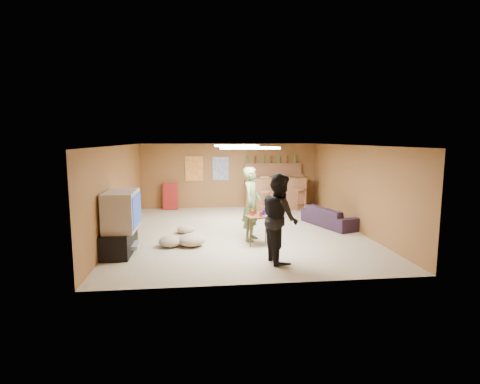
{
  "coord_description": "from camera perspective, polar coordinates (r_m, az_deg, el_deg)",
  "views": [
    {
      "loc": [
        -1.07,
        -9.29,
        2.36
      ],
      "look_at": [
        0.0,
        0.2,
        1.0
      ],
      "focal_mm": 28.0,
      "sensor_mm": 36.0,
      "label": 1
    }
  ],
  "objects": [
    {
      "name": "bar_lip",
      "position": [
        12.32,
        5.64,
        2.2
      ],
      "size": [
        2.1,
        0.12,
        0.05
      ],
      "primitive_type": "cube",
      "color": "#3E2814",
      "rests_on": "bar_counter"
    },
    {
      "name": "wall_right",
      "position": [
        10.22,
        17.1,
        0.66
      ],
      "size": [
        0.02,
        7.0,
        2.2
      ],
      "primitive_type": "cube",
      "color": "brown",
      "rests_on": "ground"
    },
    {
      "name": "tv_screen",
      "position": [
        8.02,
        -15.45,
        -2.67
      ],
      "size": [
        0.02,
        0.95,
        0.65
      ],
      "primitive_type": "cube",
      "color": "navy",
      "rests_on": "tv_body"
    },
    {
      "name": "wall_left",
      "position": [
        9.57,
        -18.01,
        0.14
      ],
      "size": [
        0.02,
        7.0,
        2.2
      ],
      "primitive_type": "cube",
      "color": "brown",
      "rests_on": "ground"
    },
    {
      "name": "bottle_row",
      "position": [
        12.93,
        4.78,
        4.95
      ],
      "size": [
        1.76,
        0.08,
        0.26
      ],
      "primitive_type": null,
      "color": "#3F7233",
      "rests_on": "bar_shelf"
    },
    {
      "name": "sofa",
      "position": [
        10.51,
        13.57,
        -3.66
      ],
      "size": [
        1.24,
        1.9,
        0.52
      ],
      "primitive_type": "imported",
      "rotation": [
        0.0,
        0.0,
        1.91
      ],
      "color": "black",
      "rests_on": "ground"
    },
    {
      "name": "folding_chair_stack",
      "position": [
        12.76,
        -10.54,
        -0.64
      ],
      "size": [
        0.5,
        0.26,
        0.91
      ],
      "primitive_type": "cube",
      "rotation": [
        -0.14,
        0.0,
        0.0
      ],
      "color": "maroon",
      "rests_on": "ground"
    },
    {
      "name": "bar_stool_left",
      "position": [
        11.73,
        3.91,
        -0.23
      ],
      "size": [
        0.44,
        0.44,
        1.33
      ],
      "primitive_type": null,
      "rotation": [
        0.0,
        0.0,
        -0.06
      ],
      "color": "brown",
      "rests_on": "ground"
    },
    {
      "name": "cup_red_near",
      "position": [
        8.35,
        1.94,
        -3.18
      ],
      "size": [
        0.09,
        0.09,
        0.12
      ],
      "primitive_type": "cylinder",
      "rotation": [
        0.0,
        0.0,
        -0.06
      ],
      "color": "red",
      "rests_on": "tray_table"
    },
    {
      "name": "bar_shelf",
      "position": [
        12.97,
        5.02,
        4.27
      ],
      "size": [
        2.0,
        0.18,
        0.05
      ],
      "primitive_type": "cube",
      "color": "brown",
      "rests_on": "bar_backing"
    },
    {
      "name": "ceiling_panel_back",
      "position": [
        10.54,
        -0.61,
        7.07
      ],
      "size": [
        1.2,
        0.6,
        0.04
      ],
      "primitive_type": "cube",
      "color": "white",
      "rests_on": "ceiling"
    },
    {
      "name": "poster_left",
      "position": [
        12.79,
        -7.01,
        3.52
      ],
      "size": [
        0.6,
        0.03,
        0.85
      ],
      "primitive_type": "cube",
      "color": "#BF3F26",
      "rests_on": "wall_back"
    },
    {
      "name": "dvd_box",
      "position": [
        8.22,
        -16.36,
        -7.83
      ],
      "size": [
        0.35,
        0.5,
        0.08
      ],
      "primitive_type": "cube",
      "color": "#B2B2B7",
      "rests_on": "tv_stand"
    },
    {
      "name": "cushion_mid",
      "position": [
        9.58,
        -8.23,
        -5.61
      ],
      "size": [
        0.54,
        0.54,
        0.21
      ],
      "primitive_type": "ellipsoid",
      "rotation": [
        0.0,
        0.0,
        -0.21
      ],
      "color": "tan",
      "rests_on": "ground"
    },
    {
      "name": "cup_blue",
      "position": [
        8.41,
        3.59,
        -3.14
      ],
      "size": [
        0.1,
        0.1,
        0.11
      ],
      "primitive_type": "cylinder",
      "rotation": [
        0.0,
        0.0,
        -0.28
      ],
      "color": "#1F1591",
      "rests_on": "tray_table"
    },
    {
      "name": "cup_red_far",
      "position": [
        8.25,
        3.2,
        -3.35
      ],
      "size": [
        0.08,
        0.08,
        0.11
      ],
      "primitive_type": "cylinder",
      "rotation": [
        0.0,
        0.0,
        0.0
      ],
      "color": "red",
      "rests_on": "tray_table"
    },
    {
      "name": "bar_backing",
      "position": [
        13.02,
        4.98,
        2.96
      ],
      "size": [
        2.0,
        0.14,
        0.6
      ],
      "primitive_type": "cube",
      "color": "brown",
      "rests_on": "bar_counter"
    },
    {
      "name": "person_black",
      "position": [
        7.22,
        6.05,
        -3.96
      ],
      "size": [
        0.76,
        0.92,
        1.71
      ],
      "primitive_type": "imported",
      "rotation": [
        0.0,
        0.0,
        1.72
      ],
      "color": "black",
      "rests_on": "ground"
    },
    {
      "name": "bar_stool_right",
      "position": [
        12.47,
        9.18,
        -0.01
      ],
      "size": [
        0.43,
        0.43,
        1.25
      ],
      "primitive_type": null,
      "rotation": [
        0.0,
        0.0,
        -0.08
      ],
      "color": "brown",
      "rests_on": "ground"
    },
    {
      "name": "ceiling",
      "position": [
        9.35,
        0.14,
        7.13
      ],
      "size": [
        6.0,
        7.0,
        0.02
      ],
      "primitive_type": "cube",
      "color": "silver",
      "rests_on": "ground"
    },
    {
      "name": "wall_front",
      "position": [
        6.02,
        3.96,
        -3.99
      ],
      "size": [
        6.0,
        0.02,
        2.2
      ],
      "primitive_type": "cube",
      "color": "brown",
      "rests_on": "ground"
    },
    {
      "name": "tv_body",
      "position": [
        8.08,
        -17.62,
        -2.69
      ],
      "size": [
        0.6,
        1.1,
        0.8
      ],
      "primitive_type": "cube",
      "color": "#B2B2B7",
      "rests_on": "tv_stand"
    },
    {
      "name": "cushion_near_tv",
      "position": [
        8.44,
        -7.39,
        -7.24
      ],
      "size": [
        0.71,
        0.71,
        0.27
      ],
      "primitive_type": "ellipsoid",
      "rotation": [
        0.0,
        0.0,
        0.19
      ],
      "color": "tan",
      "rests_on": "ground"
    },
    {
      "name": "cushion_far",
      "position": [
        8.47,
        -10.52,
        -7.38
      ],
      "size": [
        0.61,
        0.61,
        0.24
      ],
      "primitive_type": "ellipsoid",
      "rotation": [
        0.0,
        0.0,
        -0.17
      ],
      "color": "tan",
      "rests_on": "ground"
    },
    {
      "name": "wall_back",
      "position": [
        12.89,
        -1.65,
        2.49
      ],
      "size": [
        6.0,
        0.02,
        2.2
      ],
      "primitive_type": "cube",
      "color": "brown",
      "rests_on": "ground"
    },
    {
      "name": "ground",
      "position": [
        9.64,
        0.13,
        -6.06
      ],
      "size": [
        7.0,
        7.0,
        0.0
      ],
      "primitive_type": "plane",
      "color": "tan",
      "rests_on": "ground"
    },
    {
      "name": "tray_table",
      "position": [
        8.38,
        2.76,
        -5.89
      ],
      "size": [
        0.61,
        0.54,
        0.67
      ],
      "primitive_type": "cube",
      "rotation": [
        0.0,
        0.0,
        0.28
      ],
      "color": "#3E2814",
      "rests_on": "ground"
    },
    {
      "name": "person_olive",
      "position": [
        8.69,
        1.77,
        -1.82
      ],
      "size": [
        0.64,
        0.74,
        1.72
      ],
      "primitive_type": "imported",
      "rotation": [
        0.0,
        0.0,
        1.14
      ],
      "color": "#5C6F40",
      "rests_on": "ground"
    },
    {
      "name": "bar_counter",
      "position": [
        12.63,
        5.37,
        -0.17
      ],
      "size": [
        2.0,
        0.6,
        1.1
      ],
      "primitive_type": "cube",
      "color": "brown",
      "rests_on": "ground"
    },
    {
      "name": "poster_right",
      "position": [
        12.81,
        -2.98,
        3.57
      ],
      "size": [
        0.55,
        0.03,
        0.8
      ],
      "primitive_type": "cube",
      "color": "#334C99",
      "rests_on": "wall_back"
    },
    {
      "name": "ceiling_panel_front",
      "position": [
        7.86,
        1.4,
        6.72
      ],
      "size": [
        1.2,
        0.6,
        0.04
      ],
      "primitive_type": "cube",
      "color": "white",
      "rests_on": "ceiling"
    },
    {
      "name": "tv_stand",
      "position": [
        8.23,
        -17.91,
        -7.14
      ],
      "size": [
        0.55,
        1.3,
        0.5
      ],
      "primitive_type": "cube",
      "color": "black",
      "rests_on": "ground"
    }
  ]
}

